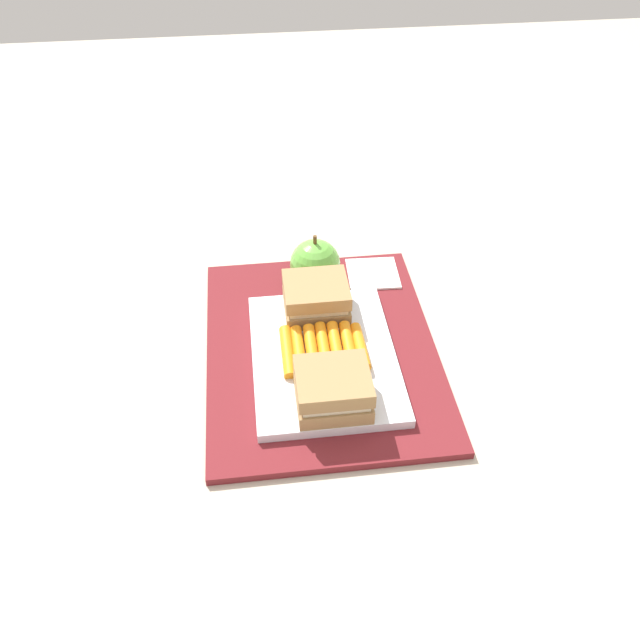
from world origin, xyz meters
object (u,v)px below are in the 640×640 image
object	(u,v)px
apple	(315,264)
paper_napkin	(373,274)
sandwich_half_left	(333,389)
carrot_sticks_bundle	(324,349)
sandwich_half_right	(316,298)
food_tray	(324,357)

from	to	relation	value
apple	paper_napkin	xyz separation A→B (m)	(0.01, -0.08, -0.03)
sandwich_half_left	apple	size ratio (longest dim) A/B	1.02
carrot_sticks_bundle	sandwich_half_right	bearing A→B (deg)	0.03
food_tray	paper_napkin	world-z (taller)	food_tray
sandwich_half_left	paper_napkin	distance (m)	0.26
food_tray	paper_napkin	bearing A→B (deg)	-29.17
carrot_sticks_bundle	apple	distance (m)	0.15
sandwich_half_right	paper_napkin	distance (m)	0.13
carrot_sticks_bundle	apple	size ratio (longest dim) A/B	1.28
sandwich_half_right	carrot_sticks_bundle	size ratio (longest dim) A/B	0.79
paper_napkin	carrot_sticks_bundle	bearing A→B (deg)	150.88
food_tray	carrot_sticks_bundle	distance (m)	0.01
food_tray	sandwich_half_left	size ratio (longest dim) A/B	2.88
food_tray	paper_napkin	xyz separation A→B (m)	(0.16, -0.09, -0.00)
carrot_sticks_bundle	apple	xyz separation A→B (m)	(0.15, -0.01, 0.01)
sandwich_half_left	carrot_sticks_bundle	size ratio (longest dim) A/B	0.79
sandwich_half_left	food_tray	bearing A→B (deg)	0.00
apple	paper_napkin	bearing A→B (deg)	-82.18
food_tray	sandwich_half_right	distance (m)	0.08
sandwich_half_left	sandwich_half_right	xyz separation A→B (m)	(0.16, 0.00, 0.00)
apple	sandwich_half_left	bearing A→B (deg)	178.24
food_tray	apple	distance (m)	0.15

